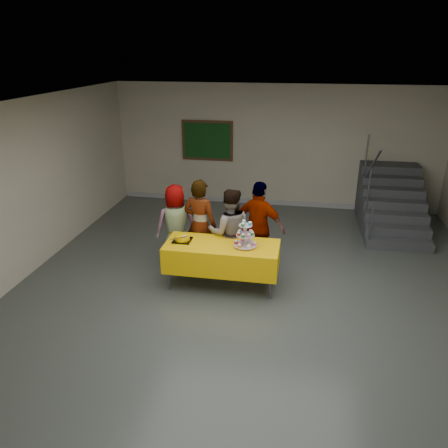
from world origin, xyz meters
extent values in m
plane|color=#4C514C|center=(0.00, 0.00, 0.00)|extent=(10.00, 10.00, 0.00)
cube|color=#B9AF95|center=(0.00, 5.00, 1.50)|extent=(8.00, 0.04, 3.00)
cube|color=silver|center=(0.00, 0.00, 3.00)|extent=(8.00, 10.00, 0.04)
cube|color=#999999|center=(0.00, 4.98, 0.06)|extent=(7.90, 0.03, 0.12)
cylinder|color=#595960|center=(-1.38, 0.39, 0.36)|extent=(0.04, 0.04, 0.73)
cylinder|color=#595960|center=(0.30, 0.39, 0.36)|extent=(0.04, 0.04, 0.73)
cylinder|color=#595960|center=(-1.38, 0.97, 0.36)|extent=(0.04, 0.04, 0.73)
cylinder|color=#595960|center=(0.30, 0.97, 0.36)|extent=(0.04, 0.04, 0.73)
cube|color=#595960|center=(-0.54, 0.68, 0.74)|extent=(1.80, 0.70, 0.02)
cube|color=#F7B804|center=(-0.54, 0.68, 0.55)|extent=(1.88, 0.78, 0.44)
cylinder|color=silver|center=(-0.15, 0.66, 0.78)|extent=(0.18, 0.18, 0.01)
cylinder|color=silver|center=(-0.15, 0.66, 0.98)|extent=(0.02, 0.02, 0.42)
cylinder|color=silver|center=(-0.15, 0.66, 0.80)|extent=(0.38, 0.38, 0.01)
cylinder|color=silver|center=(-0.15, 0.66, 0.97)|extent=(0.30, 0.30, 0.01)
cylinder|color=silver|center=(-0.15, 0.66, 1.14)|extent=(0.22, 0.22, 0.01)
cube|color=black|center=(-1.22, 0.70, 0.78)|extent=(0.30, 0.30, 0.02)
cylinder|color=#FFC400|center=(-1.22, 0.70, 0.82)|extent=(0.25, 0.25, 0.07)
ellipsoid|color=#FFC400|center=(-1.22, 0.70, 0.86)|extent=(0.25, 0.25, 0.05)
ellipsoid|color=white|center=(-1.17, 0.67, 0.88)|extent=(0.08, 0.08, 0.02)
cube|color=silver|center=(-1.24, 0.57, 0.88)|extent=(0.30, 0.16, 0.04)
imported|color=slate|center=(-1.53, 1.42, 0.75)|extent=(0.87, 0.74, 1.50)
imported|color=slate|center=(-1.04, 1.28, 0.84)|extent=(0.68, 0.52, 1.68)
imported|color=slate|center=(-0.49, 1.18, 0.78)|extent=(0.86, 0.73, 1.57)
imported|color=slate|center=(0.00, 1.40, 0.83)|extent=(1.04, 0.68, 1.65)
cube|color=#424447|center=(2.70, 2.75, 0.09)|extent=(1.30, 0.30, 0.18)
cube|color=#424447|center=(2.70, 3.05, 0.18)|extent=(1.30, 0.30, 0.36)
cube|color=#424447|center=(2.70, 3.35, 0.27)|extent=(1.30, 0.30, 0.54)
cube|color=#424447|center=(2.70, 3.65, 0.36)|extent=(1.30, 0.30, 0.72)
cube|color=#424447|center=(2.70, 3.95, 0.45)|extent=(1.30, 0.30, 0.90)
cube|color=#424447|center=(2.70, 4.25, 0.54)|extent=(1.30, 0.30, 1.08)
cube|color=#424447|center=(2.70, 4.55, 0.63)|extent=(1.30, 0.30, 1.26)
cube|color=#424447|center=(2.70, 4.85, 0.63)|extent=(1.30, 0.30, 1.26)
cylinder|color=#595960|center=(2.10, 2.70, 0.45)|extent=(0.04, 0.04, 0.90)
cylinder|color=#595960|center=(2.10, 3.50, 0.99)|extent=(0.04, 0.04, 0.90)
cylinder|color=#595960|center=(2.10, 4.40, 1.53)|extent=(0.04, 0.04, 0.90)
cylinder|color=#595960|center=(2.10, 3.55, 1.44)|extent=(0.04, 1.85, 1.20)
cube|color=#472B16|center=(-1.71, 4.97, 1.60)|extent=(1.30, 0.04, 1.00)
cube|color=#154115|center=(-1.71, 4.94, 1.60)|extent=(1.18, 0.02, 0.88)
camera|label=1|loc=(0.66, -5.73, 3.77)|focal=35.00mm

